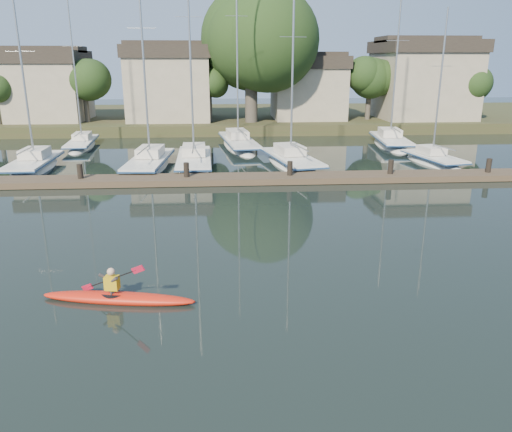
{
  "coord_description": "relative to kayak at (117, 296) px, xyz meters",
  "views": [
    {
      "loc": [
        -0.93,
        -14.36,
        6.83
      ],
      "look_at": [
        0.3,
        3.53,
        1.2
      ],
      "focal_mm": 35.0,
      "sensor_mm": 36.0,
      "label": 1
    }
  ],
  "objects": [
    {
      "name": "sailboat_2",
      "position": [
        1.28,
        19.77,
        -0.38
      ],
      "size": [
        2.6,
        9.83,
        16.16
      ],
      "rotation": [
        0.0,
        0.0,
        0.03
      ],
      "color": "silver",
      "rests_on": "ground"
    },
    {
      "name": "shore",
      "position": [
        5.71,
        41.09,
        3.05
      ],
      "size": [
        90.0,
        25.25,
        12.75
      ],
      "color": "#2F381C",
      "rests_on": "ground"
    },
    {
      "name": "ground",
      "position": [
        4.1,
        0.8,
        -0.18
      ],
      "size": [
        160.0,
        160.0,
        0.0
      ],
      "primitive_type": "plane",
      "color": "black",
      "rests_on": "ground"
    },
    {
      "name": "sailboat_5",
      "position": [
        -8.29,
        28.08,
        -0.35
      ],
      "size": [
        2.62,
        8.29,
        13.5
      ],
      "rotation": [
        0.0,
        0.0,
        0.09
      ],
      "color": "silver",
      "rests_on": "ground"
    },
    {
      "name": "sailboat_3",
      "position": [
        7.85,
        19.35,
        -0.39
      ],
      "size": [
        3.98,
        9.13,
        14.27
      ],
      "rotation": [
        0.0,
        0.0,
        0.19
      ],
      "color": "silver",
      "rests_on": "ground"
    },
    {
      "name": "kayak",
      "position": [
        0.0,
        0.0,
        0.0
      ],
      "size": [
        4.68,
        1.39,
        1.49
      ],
      "rotation": [
        0.0,
        0.0,
        -0.17
      ],
      "color": "red",
      "rests_on": "ground"
    },
    {
      "name": "sailboat_4",
      "position": [
        17.69,
        19.39,
        -0.36
      ],
      "size": [
        3.13,
        6.87,
        11.27
      ],
      "rotation": [
        0.0,
        0.0,
        0.18
      ],
      "color": "silver",
      "rests_on": "ground"
    },
    {
      "name": "sailboat_7",
      "position": [
        17.2,
        27.05,
        -0.39
      ],
      "size": [
        3.29,
        9.14,
        14.41
      ],
      "rotation": [
        0.0,
        0.0,
        -0.11
      ],
      "color": "silver",
      "rests_on": "ground"
    },
    {
      "name": "sailboat_0",
      "position": [
        -9.09,
        19.36,
        -0.39
      ],
      "size": [
        2.55,
        8.15,
        12.82
      ],
      "rotation": [
        0.0,
        0.0,
        0.04
      ],
      "color": "silver",
      "rests_on": "ground"
    },
    {
      "name": "sailboat_1",
      "position": [
        -1.64,
        19.32,
        -0.38
      ],
      "size": [
        2.85,
        9.31,
        15.02
      ],
      "rotation": [
        0.0,
        0.0,
        -0.06
      ],
      "color": "silver",
      "rests_on": "ground"
    },
    {
      "name": "dock",
      "position": [
        4.1,
        14.8,
        0.02
      ],
      "size": [
        34.0,
        2.0,
        1.8
      ],
      "color": "#4E3D2C",
      "rests_on": "ground"
    },
    {
      "name": "sailboat_6",
      "position": [
        4.54,
        27.22,
        -0.38
      ],
      "size": [
        3.61,
        11.02,
        17.21
      ],
      "rotation": [
        0.0,
        0.0,
        0.13
      ],
      "color": "silver",
      "rests_on": "ground"
    }
  ]
}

